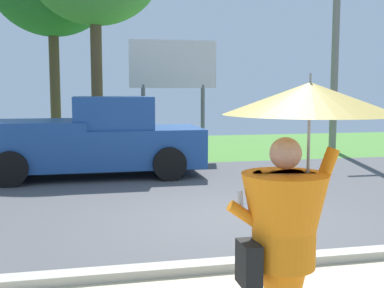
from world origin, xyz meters
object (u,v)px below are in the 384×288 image
Objects in this scene: monk_pedestrian at (291,212)px; utility_pole at (336,28)px; pickup_truck at (93,139)px; roadside_billboard at (173,73)px.

monk_pedestrian is 13.87m from utility_pole.
pickup_truck is 0.67× the size of utility_pole.
utility_pole is (7.97, 3.19, 3.21)m from pickup_truck.
monk_pedestrian is at bearing -86.09° from pickup_truck.
utility_pole is 2.23× the size of roadside_billboard.
utility_pole is at bearing 17.53° from pickup_truck.
roadside_billboard is (-5.56, -0.61, -1.53)m from utility_pole.
roadside_billboard is (2.41, 2.58, 1.68)m from pickup_truck.
utility_pole reaches higher than monk_pedestrian.
roadside_billboard reaches higher than pickup_truck.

